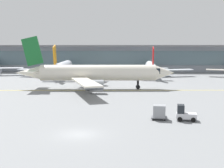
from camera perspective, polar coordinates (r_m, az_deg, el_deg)
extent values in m
plane|color=gray|center=(35.28, -6.16, -9.15)|extent=(400.00, 400.00, 0.00)
cube|color=yellow|center=(67.39, -2.69, -1.15)|extent=(109.94, 4.41, 0.01)
cube|color=#8C939E|center=(115.68, -0.69, 4.67)|extent=(212.04, 8.00, 9.00)
cube|color=slate|center=(111.59, -0.78, 4.80)|extent=(203.56, 0.16, 5.04)
cube|color=slate|center=(114.05, -0.72, 7.04)|extent=(220.52, 11.00, 0.60)
cube|color=silver|center=(104.68, -19.45, 2.77)|extent=(13.05, 5.97, 0.25)
cylinder|color=silver|center=(96.89, -9.04, 3.17)|extent=(3.23, 21.16, 2.93)
cone|color=silver|center=(109.02, -7.94, 3.65)|extent=(2.84, 3.56, 2.79)
cube|color=black|center=(106.69, -8.13, 3.77)|extent=(2.33, 2.67, 1.03)
cone|color=silver|center=(84.24, -10.54, 2.51)|extent=(2.56, 4.73, 2.49)
cube|color=silver|center=(96.85, -13.59, 2.57)|extent=(12.38, 5.84, 0.24)
cylinder|color=#999EA3|center=(97.60, -12.01, 2.17)|extent=(1.86, 3.13, 1.81)
cube|color=silver|center=(94.24, -4.71, 2.63)|extent=(12.36, 6.15, 0.24)
cylinder|color=#999EA3|center=(95.86, -6.07, 2.20)|extent=(1.86, 3.13, 1.81)
cube|color=orange|center=(84.93, -10.48, 5.24)|extent=(0.37, 3.96, 5.52)
cube|color=silver|center=(85.91, -11.79, 2.87)|extent=(4.34, 2.13, 0.21)
cube|color=silver|center=(85.07, -8.95, 2.89)|extent=(4.34, 2.13, 0.21)
cylinder|color=black|center=(104.34, -8.33, 2.24)|extent=(0.38, 0.38, 1.55)
cylinder|color=black|center=(104.38, -8.32, 2.03)|extent=(0.49, 0.78, 0.78)
cylinder|color=black|center=(95.75, -10.36, 1.74)|extent=(0.38, 0.38, 1.55)
cylinder|color=black|center=(95.79, -10.36, 1.51)|extent=(0.49, 0.78, 0.78)
cylinder|color=black|center=(95.06, -8.01, 1.75)|extent=(0.38, 0.38, 1.55)
cylinder|color=black|center=(95.10, -8.01, 1.52)|extent=(0.49, 0.78, 0.78)
cylinder|color=white|center=(97.99, 7.12, 3.17)|extent=(3.64, 20.21, 2.79)
cone|color=white|center=(109.68, 6.80, 3.62)|extent=(2.79, 3.46, 2.65)
cube|color=black|center=(107.43, 6.86, 3.73)|extent=(2.28, 2.60, 0.98)
cone|color=white|center=(85.76, 7.55, 2.56)|extent=(2.56, 4.57, 2.37)
cube|color=white|center=(96.29, 2.91, 2.68)|extent=(11.74, 6.13, 0.23)
cylinder|color=#999EA3|center=(97.56, 4.27, 2.27)|extent=(1.85, 3.03, 1.73)
cube|color=white|center=(97.06, 11.39, 2.58)|extent=(11.80, 5.27, 0.23)
cylinder|color=#999EA3|center=(98.08, 9.95, 2.21)|extent=(1.85, 3.03, 1.73)
cube|color=red|center=(86.41, 7.56, 5.11)|extent=(0.45, 3.77, 5.26)
cube|color=white|center=(86.84, 6.15, 2.92)|extent=(4.19, 2.14, 0.20)
cube|color=white|center=(87.09, 8.86, 2.89)|extent=(4.19, 2.14, 0.20)
cylinder|color=black|center=(105.17, 6.90, 2.29)|extent=(0.36, 0.36, 1.48)
cylinder|color=black|center=(105.20, 6.90, 2.09)|extent=(0.48, 0.76, 0.74)
cylinder|color=black|center=(96.45, 6.03, 1.84)|extent=(0.36, 0.36, 1.48)
cylinder|color=black|center=(96.49, 6.03, 1.62)|extent=(0.48, 0.76, 0.74)
cylinder|color=black|center=(96.66, 8.27, 1.82)|extent=(0.36, 0.36, 1.48)
cylinder|color=black|center=(96.69, 8.27, 1.60)|extent=(0.48, 0.76, 0.74)
cylinder|color=silver|center=(68.93, -2.58, 2.08)|extent=(25.52, 4.46, 3.53)
cone|color=silver|center=(69.97, 9.65, 2.06)|extent=(4.35, 3.51, 3.35)
cube|color=black|center=(69.49, 7.36, 2.43)|extent=(3.27, 2.87, 1.24)
cone|color=silver|center=(71.21, -15.17, 2.00)|extent=(5.75, 3.21, 3.00)
cube|color=silver|center=(78.10, -3.86, 1.98)|extent=(6.72, 14.90, 0.29)
cylinder|color=#999EA3|center=(75.23, -2.80, 1.03)|extent=(3.81, 2.32, 2.18)
cube|color=silver|center=(60.19, -4.86, 0.35)|extent=(7.68, 14.84, 0.29)
cylinder|color=#999EA3|center=(63.09, -3.24, -0.21)|extent=(3.81, 2.32, 2.18)
cube|color=#19662D|center=(70.66, -14.41, 5.86)|extent=(4.77, 0.55, 6.64)
cube|color=silver|center=(73.31, -13.51, 2.61)|extent=(2.68, 5.28, 0.25)
cube|color=silver|center=(68.28, -14.48, 2.24)|extent=(2.68, 5.28, 0.25)
cylinder|color=black|center=(69.48, 4.78, -0.14)|extent=(0.46, 0.46, 1.87)
cylinder|color=black|center=(69.54, 4.78, -0.52)|extent=(0.95, 0.60, 0.93)
cylinder|color=black|center=(71.70, -4.16, 0.10)|extent=(0.46, 0.46, 1.87)
cylinder|color=black|center=(71.76, -4.15, -0.27)|extent=(0.95, 0.60, 0.93)
cylinder|color=black|center=(66.98, -4.42, -0.42)|extent=(0.46, 0.46, 1.87)
cylinder|color=black|center=(67.04, -4.41, -0.81)|extent=(0.95, 0.60, 0.93)
cube|color=silver|center=(42.05, 13.51, -5.69)|extent=(2.78, 1.77, 0.70)
cube|color=#1E2328|center=(41.82, 12.52, -4.47)|extent=(1.07, 1.36, 1.10)
cylinder|color=black|center=(42.87, 14.58, -5.95)|extent=(0.63, 0.31, 0.60)
cylinder|color=black|center=(41.51, 14.72, -6.39)|extent=(0.63, 0.31, 0.60)
cylinder|color=black|center=(42.77, 12.30, -5.91)|extent=(0.63, 0.31, 0.60)
cylinder|color=black|center=(41.41, 12.37, -6.36)|extent=(0.63, 0.31, 0.60)
cube|color=#595B60|center=(42.07, 8.68, -6.08)|extent=(2.31, 1.89, 0.12)
cube|color=gray|center=(41.88, 8.70, -4.93)|extent=(1.81, 1.72, 1.60)
cylinder|color=black|center=(42.78, 9.71, -6.11)|extent=(0.23, 0.13, 0.22)
cylinder|color=black|center=(41.42, 9.69, -6.56)|extent=(0.23, 0.13, 0.22)
cylinder|color=black|center=(42.81, 7.69, -6.06)|extent=(0.23, 0.13, 0.22)
cylinder|color=black|center=(41.45, 7.60, -6.50)|extent=(0.23, 0.13, 0.22)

